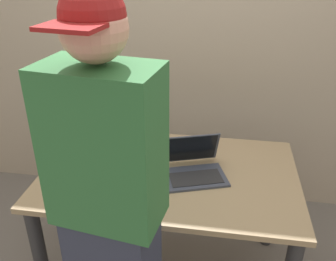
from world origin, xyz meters
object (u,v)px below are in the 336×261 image
Objects in this scene: laptop at (193,166)px; person_figure at (111,226)px; beer_bottle_green at (130,125)px; beer_bottle_amber at (126,130)px; beer_bottle_brown at (114,124)px; beer_bottle_dark at (103,129)px.

laptop is 0.69m from person_figure.
beer_bottle_amber is at bearing -90.20° from beer_bottle_green.
person_figure reaches higher than beer_bottle_brown.
beer_bottle_green is at bearing 27.57° from beer_bottle_dark.
beer_bottle_brown is at bearing 135.60° from beer_bottle_amber.
beer_bottle_brown is 0.16× the size of person_figure.
beer_bottle_brown is at bearing 69.40° from beer_bottle_dark.
laptop is 0.47m from beer_bottle_amber.
beer_bottle_green is at bearing 89.80° from beer_bottle_amber.
beer_bottle_brown is 0.94× the size of beer_bottle_green.
beer_bottle_dark reaches higher than beer_bottle_brown.
beer_bottle_green reaches higher than laptop.
person_figure is (-0.25, -0.64, 0.10)m from laptop.
beer_bottle_brown is at bearing 170.06° from beer_bottle_green.
person_figure is (0.28, -0.95, 0.04)m from beer_bottle_brown.
person_figure reaches higher than beer_bottle_amber.
laptop is 0.61m from beer_bottle_dark.
beer_bottle_dark is at bearing 110.37° from person_figure.
beer_bottle_brown is 0.96× the size of beer_bottle_dark.
beer_bottle_brown is 0.12m from beer_bottle_green.
laptop is at bearing -30.42° from beer_bottle_brown.
beer_bottle_amber is 0.15m from beer_bottle_dark.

